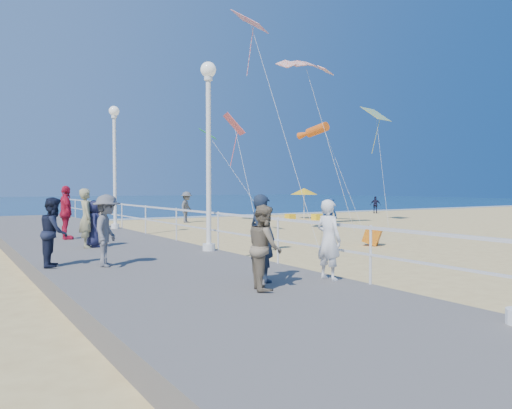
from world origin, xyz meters
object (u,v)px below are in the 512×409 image
beach_umbrella (304,191)px  spectator_6 (86,218)px  woman_holding_toddler (329,240)px  beach_walker_b (376,205)px  beach_walker_c (99,219)px  beach_chair_left (290,217)px  spectator_2 (107,230)px  spectator_3 (66,213)px  box_kite (372,238)px  toddler_held (330,217)px  spectator_4 (94,224)px  lamp_post_mid (209,135)px  beach_chair_right (317,217)px  spectator_7 (54,232)px  spectator_0 (262,238)px  spectator_1 (264,247)px  beach_walker_a (187,207)px  lamp_post_far (114,154)px

beach_umbrella → spectator_6: bearing=-145.4°
woman_holding_toddler → beach_walker_b: (24.56, 22.63, -0.46)m
beach_walker_c → beach_walker_b: bearing=74.5°
beach_walker_c → beach_chair_left: size_ratio=2.86×
spectator_2 → spectator_3: 6.65m
spectator_3 → box_kite: spectator_3 is taller
toddler_held → spectator_3: bearing=8.3°
woman_holding_toddler → spectator_4: woman_holding_toddler is taller
beach_walker_c → box_kite: beach_walker_c is taller
lamp_post_mid → beach_chair_right: (14.86, 13.36, -3.46)m
spectator_2 → spectator_3: size_ratio=0.89×
spectator_3 → spectator_7: bearing=168.8°
spectator_0 → spectator_7: 5.06m
lamp_post_mid → beach_walker_c: size_ratio=3.39×
beach_walker_b → box_kite: bearing=91.5°
spectator_0 → beach_chair_right: 24.24m
spectator_4 → beach_chair_left: (16.00, 11.88, -0.91)m
lamp_post_mid → spectator_6: lamp_post_mid is taller
woman_holding_toddler → spectator_2: 5.07m
spectator_2 → beach_walker_b: (27.75, 18.68, -0.50)m
woman_holding_toddler → beach_chair_left: (13.52, 19.70, -0.98)m
woman_holding_toddler → box_kite: (7.34, 6.06, -0.88)m
spectator_4 → spectator_1: bearing=-159.6°
beach_walker_a → box_kite: bearing=-128.9°
lamp_post_far → spectator_4: lamp_post_far is taller
spectator_1 → spectator_6: bearing=29.4°
woman_holding_toddler → beach_walker_a: 21.95m
spectator_3 → beach_chair_left: bearing=-58.1°
spectator_7 → spectator_6: bearing=-8.3°
spectator_1 → beach_walker_c: spectator_1 is taller
lamp_post_far → beach_walker_a: lamp_post_far is taller
spectator_0 → spectator_6: bearing=2.8°
beach_umbrella → beach_chair_right: 2.20m
toddler_held → lamp_post_mid: bearing=-6.0°
spectator_6 → beach_walker_a: (9.21, 13.15, -0.32)m
beach_walker_b → lamp_post_mid: bearing=83.0°
spectator_6 → beach_chair_left: bearing=-45.7°
beach_walker_c → beach_chair_left: beach_walker_c is taller
spectator_2 → beach_walker_a: 19.58m
spectator_1 → beach_umbrella: (16.46, 20.07, 0.76)m
spectator_3 → beach_walker_b: (27.29, 12.05, -0.61)m
box_kite → beach_umbrella: 15.91m
lamp_post_mid → beach_walker_a: 17.22m
lamp_post_far → spectator_4: size_ratio=3.77×
spectator_2 → spectator_4: bearing=18.3°
beach_walker_a → lamp_post_far: bearing=-176.0°
spectator_2 → beach_chair_right: spectator_2 is taller
beach_walker_b → beach_umbrella: beach_umbrella is taller
beach_walker_a → lamp_post_mid: bearing=-154.5°
woman_holding_toddler → beach_walker_a: woman_holding_toddler is taller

